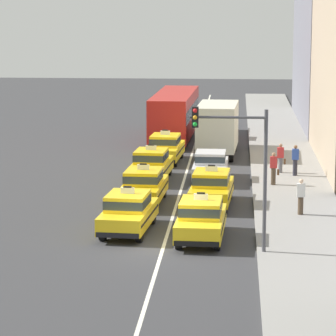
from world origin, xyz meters
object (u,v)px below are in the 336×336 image
at_px(taxi_left_nearest, 128,211).
at_px(traffic_light_pole, 239,155).
at_px(taxi_left_fourth, 165,148).
at_px(pedestrian_near_crosswalk, 301,196).
at_px(box_truck_right_fourth, 218,127).
at_px(pedestrian_trailing, 295,160).
at_px(pedestrian_mid_block, 281,158).
at_px(taxi_left_third, 151,164).
at_px(bus_left_fifth, 175,113).
at_px(pedestrian_by_storefront, 274,169).
at_px(sedan_right_third, 211,165).
at_px(taxi_left_second, 144,186).
at_px(taxi_right_second, 211,187).
at_px(taxi_right_nearest, 201,219).
at_px(sedan_right_fifth, 219,128).

distance_m(taxi_left_nearest, traffic_light_pole, 6.23).
bearing_deg(taxi_left_fourth, pedestrian_near_crosswalk, -62.95).
height_order(box_truck_right_fourth, pedestrian_trailing, box_truck_right_fourth).
relative_size(taxi_left_nearest, box_truck_right_fourth, 0.66).
relative_size(pedestrian_near_crosswalk, pedestrian_mid_block, 1.00).
height_order(taxi_left_third, taxi_left_fourth, same).
relative_size(taxi_left_third, taxi_left_fourth, 1.00).
height_order(bus_left_fifth, pedestrian_by_storefront, bus_left_fifth).
height_order(sedan_right_third, pedestrian_near_crosswalk, pedestrian_near_crosswalk).
bearing_deg(taxi_left_nearest, pedestrian_by_storefront, 57.23).
xyz_separation_m(taxi_left_second, traffic_light_pole, (4.43, -8.54, 2.94)).
bearing_deg(bus_left_fifth, pedestrian_mid_block, -62.84).
bearing_deg(taxi_right_second, taxi_left_nearest, -121.84).
relative_size(taxi_left_fourth, sedan_right_third, 1.07).
xyz_separation_m(taxi_left_third, bus_left_fifth, (0.21, 15.13, 0.94)).
bearing_deg(pedestrian_by_storefront, taxi_left_fourth, 130.53).
bearing_deg(sedan_right_third, box_truck_right_fourth, 88.45).
xyz_separation_m(pedestrian_near_crosswalk, pedestrian_trailing, (0.31, 9.28, 0.03)).
bearing_deg(taxi_right_nearest, pedestrian_near_crosswalk, 44.83).
bearing_deg(traffic_light_pole, pedestrian_trailing, 78.91).
xyz_separation_m(taxi_left_second, taxi_left_fourth, (0.12, 11.56, 0.00)).
relative_size(taxi_right_second, pedestrian_trailing, 2.80).
xyz_separation_m(taxi_right_nearest, sedan_right_third, (0.00, 12.45, -0.03)).
bearing_deg(taxi_left_nearest, sedan_right_fifth, 83.10).
distance_m(box_truck_right_fourth, pedestrian_mid_block, 7.45).
bearing_deg(taxi_left_fourth, taxi_left_third, -93.03).
height_order(sedan_right_fifth, traffic_light_pole, traffic_light_pole).
height_order(pedestrian_near_crosswalk, pedestrian_trailing, pedestrian_trailing).
xyz_separation_m(box_truck_right_fourth, sedan_right_fifth, (-0.09, 6.48, -0.93)).
distance_m(taxi_left_fourth, sedan_right_third, 6.25).
distance_m(taxi_left_nearest, pedestrian_mid_block, 14.94).
bearing_deg(sedan_right_fifth, taxi_left_nearest, -96.90).
relative_size(taxi_left_fourth, bus_left_fifth, 0.41).
relative_size(sedan_right_fifth, pedestrian_near_crosswalk, 2.75).
distance_m(sedan_right_fifth, pedestrian_by_storefront, 16.74).
distance_m(taxi_left_fourth, pedestrian_by_storefront, 9.42).
height_order(taxi_right_second, pedestrian_trailing, taxi_right_second).
bearing_deg(taxi_right_nearest, pedestrian_mid_block, 75.19).
distance_m(sedan_right_fifth, pedestrian_trailing, 14.50).
xyz_separation_m(taxi_right_second, pedestrian_by_storefront, (3.05, 4.55, 0.11)).
bearing_deg(pedestrian_mid_block, taxi_left_third, -163.65).
bearing_deg(traffic_light_pole, taxi_left_second, 117.44).
bearing_deg(taxi_left_fourth, box_truck_right_fourth, 42.40).
height_order(taxi_left_fourth, bus_left_fifth, bus_left_fifth).
height_order(box_truck_right_fourth, pedestrian_mid_block, box_truck_right_fourth).
distance_m(bus_left_fifth, pedestrian_near_crosswalk, 24.31).
relative_size(taxi_left_third, sedan_right_third, 1.08).
xyz_separation_m(taxi_left_second, taxi_right_second, (3.19, -0.14, 0.00)).
relative_size(taxi_right_nearest, pedestrian_mid_block, 2.88).
distance_m(taxi_left_nearest, sedan_right_fifth, 26.45).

